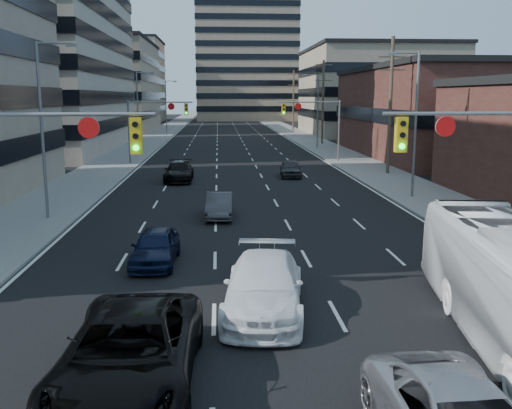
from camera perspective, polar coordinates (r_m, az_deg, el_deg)
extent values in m
cube|color=black|center=(139.73, -3.12, 8.15)|extent=(18.00, 300.00, 0.02)
cube|color=slate|center=(140.07, -7.88, 8.10)|extent=(5.00, 300.00, 0.15)
cube|color=slate|center=(140.33, 1.62, 8.20)|extent=(5.00, 300.00, 0.15)
cube|color=gray|center=(111.86, -15.61, 11.22)|extent=(20.00, 30.00, 16.00)
cube|color=#472119|center=(64.87, 19.72, 8.52)|extent=(20.00, 30.00, 9.00)
cube|color=gray|center=(101.14, 11.71, 10.92)|extent=(22.00, 28.00, 14.00)
cube|color=gray|center=(161.36, -1.07, 18.83)|extent=(26.00, 26.00, 58.00)
cube|color=#ADA089|center=(151.93, -14.06, 11.83)|extent=(24.00, 24.00, 20.00)
cube|color=gray|center=(143.57, 9.95, 10.47)|extent=(22.00, 22.00, 12.00)
cylinder|color=slate|center=(18.32, -20.29, 8.46)|extent=(6.50, 0.12, 0.12)
cube|color=gold|center=(17.79, -11.89, 6.74)|extent=(0.35, 0.28, 1.10)
cylinder|color=black|center=(17.62, -12.01, 7.84)|extent=(0.18, 0.06, 0.18)
cylinder|color=black|center=(17.64, -11.96, 6.70)|extent=(0.18, 0.06, 0.18)
cylinder|color=#0CE526|center=(17.66, -11.92, 5.57)|extent=(0.18, 0.06, 0.18)
cylinder|color=white|center=(18.00, -16.38, 7.38)|extent=(0.64, 0.06, 0.64)
cylinder|color=slate|center=(19.47, 21.91, 8.44)|extent=(6.50, 0.12, 0.12)
cube|color=gold|center=(18.52, 14.30, 6.79)|extent=(0.35, 0.28, 1.10)
cylinder|color=black|center=(18.35, 14.50, 7.84)|extent=(0.18, 0.06, 0.18)
cylinder|color=black|center=(18.37, 14.45, 6.75)|extent=(0.18, 0.06, 0.18)
cylinder|color=#0CE526|center=(18.39, 14.40, 5.66)|extent=(0.18, 0.06, 0.18)
cylinder|color=white|center=(18.96, 18.42, 7.41)|extent=(0.64, 0.06, 0.64)
cylinder|color=slate|center=(55.32, -12.57, 7.05)|extent=(0.18, 0.18, 6.00)
cylinder|color=slate|center=(54.85, -9.55, 10.06)|extent=(6.00, 0.12, 0.12)
cube|color=gold|center=(54.67, -6.99, 9.44)|extent=(0.35, 0.28, 1.10)
cylinder|color=black|center=(54.51, -7.01, 9.81)|extent=(0.18, 0.06, 0.18)
cylinder|color=black|center=(54.51, -7.00, 9.44)|extent=(0.18, 0.06, 0.18)
cylinder|color=#0CE526|center=(54.52, -6.99, 9.07)|extent=(0.18, 0.06, 0.18)
cylinder|color=white|center=(54.73, -8.48, 9.67)|extent=(0.64, 0.06, 0.64)
cylinder|color=slate|center=(55.90, 8.30, 7.23)|extent=(0.18, 0.18, 6.00)
cylinder|color=slate|center=(55.26, 5.29, 10.16)|extent=(6.00, 0.12, 0.12)
cube|color=gold|center=(54.94, 2.77, 9.52)|extent=(0.35, 0.28, 1.10)
cylinder|color=black|center=(54.78, 2.79, 9.88)|extent=(0.18, 0.06, 0.18)
cylinder|color=black|center=(54.78, 2.79, 9.51)|extent=(0.18, 0.06, 0.18)
cylinder|color=#0CE526|center=(54.79, 2.78, 9.15)|extent=(0.18, 0.06, 0.18)
cylinder|color=white|center=(55.08, 4.24, 9.76)|extent=(0.64, 0.06, 0.64)
cylinder|color=#4C3D2D|center=(47.63, 13.28, 9.48)|extent=(0.28, 0.28, 11.00)
cube|color=#4C3D2D|center=(47.80, 13.54, 15.36)|extent=(2.20, 0.10, 0.10)
cube|color=#4C3D2D|center=(47.72, 13.49, 14.16)|extent=(2.20, 0.10, 0.10)
cube|color=#4C3D2D|center=(47.67, 13.43, 12.96)|extent=(2.20, 0.10, 0.10)
cylinder|color=#4C3D2D|center=(76.83, 6.70, 10.07)|extent=(0.28, 0.28, 11.00)
cube|color=#4C3D2D|center=(76.94, 6.78, 13.72)|extent=(2.20, 0.10, 0.10)
cube|color=#4C3D2D|center=(76.89, 6.77, 12.97)|extent=(2.20, 0.10, 0.10)
cube|color=#4C3D2D|center=(76.86, 6.75, 12.23)|extent=(2.20, 0.10, 0.10)
cylinder|color=#4C3D2D|center=(106.48, 3.76, 10.29)|extent=(0.28, 0.28, 11.00)
cube|color=#4C3D2D|center=(106.56, 3.79, 12.92)|extent=(2.20, 0.10, 0.10)
cube|color=#4C3D2D|center=(106.52, 3.78, 12.38)|extent=(2.20, 0.10, 0.10)
cube|color=#4C3D2D|center=(106.50, 3.77, 11.85)|extent=(2.20, 0.10, 0.10)
cylinder|color=slate|center=(30.94, -20.60, 6.69)|extent=(0.16, 0.16, 9.00)
cylinder|color=slate|center=(30.75, -19.50, 14.96)|extent=(1.80, 0.10, 0.10)
cube|color=slate|center=(30.54, -17.99, 14.93)|extent=(0.50, 0.22, 0.14)
cylinder|color=slate|center=(65.21, -11.74, 8.93)|extent=(0.16, 0.16, 9.00)
cylinder|color=slate|center=(65.12, -11.08, 12.82)|extent=(1.80, 0.10, 0.10)
cube|color=slate|center=(65.03, -10.36, 12.78)|extent=(0.50, 0.22, 0.14)
cylinder|color=slate|center=(99.99, -8.98, 9.58)|extent=(0.16, 0.16, 9.00)
cylinder|color=slate|center=(99.93, -8.53, 12.11)|extent=(1.80, 0.10, 0.10)
cube|color=slate|center=(99.87, -8.06, 12.08)|extent=(0.50, 0.22, 0.14)
cylinder|color=slate|center=(36.68, 15.66, 7.51)|extent=(0.16, 0.16, 9.00)
cylinder|color=slate|center=(36.44, 14.64, 14.47)|extent=(1.80, 0.10, 0.10)
cube|color=slate|center=(36.20, 13.39, 14.42)|extent=(0.50, 0.22, 0.14)
cylinder|color=slate|center=(70.65, 6.19, 9.21)|extent=(0.16, 0.16, 9.00)
cylinder|color=slate|center=(70.52, 5.53, 12.80)|extent=(1.80, 0.10, 0.10)
cube|color=slate|center=(70.40, 4.87, 12.75)|extent=(0.50, 0.22, 0.14)
imported|color=black|center=(13.02, -12.54, -14.31)|extent=(3.07, 6.31, 1.73)
imported|color=white|center=(17.03, 0.81, -8.14)|extent=(2.92, 5.81, 1.62)
imported|color=black|center=(22.12, -10.03, -4.18)|extent=(1.79, 4.10, 1.37)
imported|color=#39393B|center=(30.22, -3.68, -0.10)|extent=(1.50, 3.97, 1.29)
imported|color=black|center=(43.56, -7.71, 3.29)|extent=(2.10, 5.12, 1.48)
imported|color=#2F3032|center=(45.62, 3.48, 3.63)|extent=(1.94, 4.14, 1.37)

